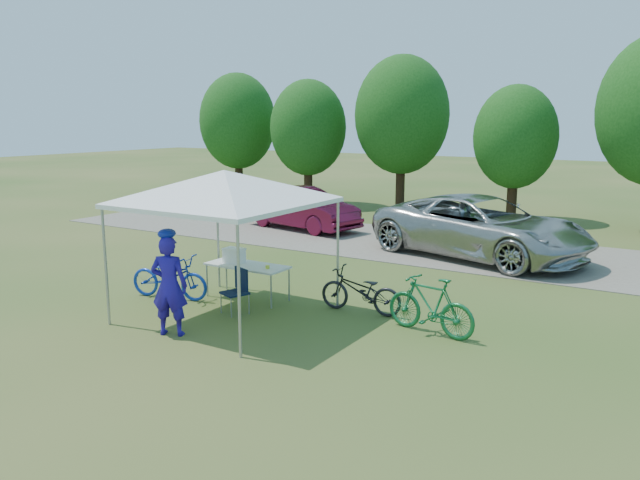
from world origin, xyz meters
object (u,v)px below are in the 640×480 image
object	(u,v)px
folding_table	(247,267)
sedan	(302,208)
bike_blue	(169,277)
cyclist	(169,286)
bike_dark	(360,291)
bike_green	(430,305)
cooler	(234,255)
minivan	(481,227)
folding_chair	(238,287)

from	to	relation	value
folding_table	sedan	distance (m)	8.17
bike_blue	sedan	bearing A→B (deg)	2.35
cyclist	sedan	xyz separation A→B (m)	(-3.74, 9.80, -0.16)
folding_table	bike_dark	size ratio (longest dim) A/B	1.06
cyclist	bike_green	size ratio (longest dim) A/B	1.03
cyclist	bike_green	xyz separation A→B (m)	(3.75, 2.37, -0.36)
folding_table	bike_green	bearing A→B (deg)	-0.73
cooler	minivan	size ratio (longest dim) A/B	0.07
bike_blue	minivan	size ratio (longest dim) A/B	0.30
bike_dark	folding_chair	bearing A→B (deg)	-63.21
bike_green	cyclist	bearing A→B (deg)	-48.18
cyclist	minivan	world-z (taller)	cyclist
folding_table	folding_chair	xyz separation A→B (m)	(0.42, -0.83, -0.17)
folding_chair	cyclist	xyz separation A→B (m)	(-0.18, -1.59, 0.37)
minivan	sedan	bearing A→B (deg)	95.58
bike_blue	cyclist	bearing A→B (deg)	-146.85
folding_chair	cooler	size ratio (longest dim) A/B	1.99
bike_blue	sedan	xyz separation A→B (m)	(-2.13, 8.22, 0.25)
folding_table	bike_blue	world-z (taller)	bike_blue
bike_blue	sedan	size ratio (longest dim) A/B	0.42
bike_green	sedan	bearing A→B (deg)	-125.29
folding_table	folding_chair	distance (m)	0.95
folding_table	sedan	world-z (taller)	sedan
bike_dark	sedan	distance (m)	9.19
cooler	bike_dark	world-z (taller)	cooler
sedan	minivan	bearing A→B (deg)	-88.94
folding_table	cyclist	size ratio (longest dim) A/B	1.00
folding_table	cyclist	world-z (taller)	cyclist
folding_table	cooler	bearing A→B (deg)	180.00
folding_chair	cooler	bearing A→B (deg)	152.85
folding_chair	bike_blue	xyz separation A→B (m)	(-1.79, 0.00, -0.04)
folding_table	minivan	world-z (taller)	minivan
cyclist	bike_blue	distance (m)	2.30
bike_blue	bike_green	size ratio (longest dim) A/B	1.03
sedan	cyclist	bearing A→B (deg)	-148.01
folding_chair	cooler	world-z (taller)	cooler
folding_table	cyclist	bearing A→B (deg)	-84.29
cooler	minivan	xyz separation A→B (m)	(3.21, 6.26, -0.04)
cyclist	bike_blue	xyz separation A→B (m)	(-1.61, 1.59, -0.41)
cooler	bike_dark	bearing A→B (deg)	7.37
folding_chair	bike_green	distance (m)	3.65
cooler	minivan	bearing A→B (deg)	62.84
folding_chair	sedan	size ratio (longest dim) A/B	0.20
bike_green	bike_dark	world-z (taller)	bike_green
folding_chair	minivan	xyz separation A→B (m)	(2.45, 7.09, 0.33)
cooler	bike_dark	size ratio (longest dim) A/B	0.26
folding_table	bike_dark	xyz separation A→B (m)	(2.42, 0.36, -0.24)
bike_green	cooler	bearing A→B (deg)	-81.13
folding_table	cooler	world-z (taller)	cooler
cooler	sedan	bearing A→B (deg)	113.15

